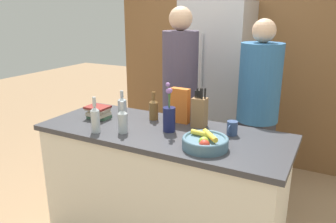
% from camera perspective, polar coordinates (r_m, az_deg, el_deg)
% --- Properties ---
extents(kitchen_island, '(1.89, 0.75, 0.91)m').
position_cam_1_polar(kitchen_island, '(2.65, -0.97, -12.50)').
color(kitchen_island, silver).
rests_on(kitchen_island, ground_plane).
extents(back_wall_wood, '(3.09, 0.12, 2.60)m').
position_cam_1_polar(back_wall_wood, '(4.03, 11.74, 10.03)').
color(back_wall_wood, brown).
rests_on(back_wall_wood, ground_plane).
extents(refrigerator, '(0.70, 0.62, 1.88)m').
position_cam_1_polar(refrigerator, '(3.78, 8.26, 4.23)').
color(refrigerator, '#B7B7BC').
rests_on(refrigerator, ground_plane).
extents(fruit_bowl, '(0.30, 0.30, 0.11)m').
position_cam_1_polar(fruit_bowl, '(2.14, 6.49, -5.29)').
color(fruit_bowl, slate).
rests_on(fruit_bowl, kitchen_island).
extents(knife_block, '(0.11, 0.09, 0.31)m').
position_cam_1_polar(knife_block, '(2.51, 5.51, -0.03)').
color(knife_block, olive).
rests_on(knife_block, kitchen_island).
extents(flower_vase, '(0.09, 0.09, 0.37)m').
position_cam_1_polar(flower_vase, '(2.40, 0.20, -0.84)').
color(flower_vase, '#191E4C').
rests_on(flower_vase, kitchen_island).
extents(cereal_box, '(0.15, 0.06, 0.28)m').
position_cam_1_polar(cereal_box, '(2.59, 2.15, 1.05)').
color(cereal_box, orange).
rests_on(cereal_box, kitchen_island).
extents(coffee_mug, '(0.08, 0.12, 0.10)m').
position_cam_1_polar(coffee_mug, '(2.39, 11.08, -2.86)').
color(coffee_mug, '#334770').
rests_on(coffee_mug, kitchen_island).
extents(book_stack, '(0.20, 0.15, 0.10)m').
position_cam_1_polar(book_stack, '(2.78, -11.98, -0.08)').
color(book_stack, '#3D6047').
rests_on(book_stack, kitchen_island).
extents(bottle_oil, '(0.06, 0.06, 0.27)m').
position_cam_1_polar(bottle_oil, '(2.44, -12.55, -1.22)').
color(bottle_oil, '#B2BCC1').
rests_on(bottle_oil, kitchen_island).
extents(bottle_vinegar, '(0.07, 0.07, 0.23)m').
position_cam_1_polar(bottle_vinegar, '(2.68, -2.51, 0.51)').
color(bottle_vinegar, brown).
rests_on(bottle_vinegar, kitchen_island).
extents(bottle_wine, '(0.07, 0.07, 0.24)m').
position_cam_1_polar(bottle_wine, '(2.40, -7.88, -1.57)').
color(bottle_wine, '#B2BCC1').
rests_on(bottle_wine, kitchen_island).
extents(bottle_water, '(0.07, 0.07, 0.22)m').
position_cam_1_polar(bottle_water, '(2.81, -7.98, 1.02)').
color(bottle_water, '#B2BCC1').
rests_on(bottle_water, kitchen_island).
extents(person_at_sink, '(0.33, 0.33, 1.81)m').
position_cam_1_polar(person_at_sink, '(3.09, 2.09, 3.22)').
color(person_at_sink, '#383842').
rests_on(person_at_sink, ground_plane).
extents(person_in_blue, '(0.37, 0.37, 1.71)m').
position_cam_1_polar(person_in_blue, '(3.03, 15.37, 0.95)').
color(person_in_blue, '#383842').
rests_on(person_in_blue, ground_plane).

